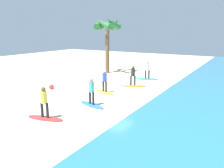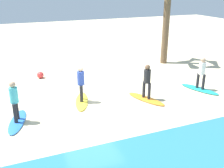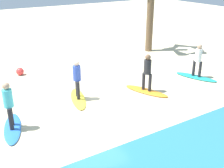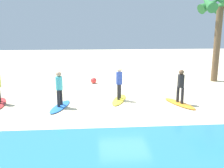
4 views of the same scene
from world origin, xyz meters
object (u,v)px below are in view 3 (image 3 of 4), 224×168
Objects in this scene: surfboard_orange at (146,91)px; surfboard_yellow at (78,99)px; surfer_orange at (147,70)px; surfboard_teal at (196,77)px; surfboard_blue at (13,128)px; surfer_blue at (8,102)px; surfer_teal at (198,58)px; beach_ball at (20,71)px; surfer_yellow at (77,76)px.

surfboard_orange is 1.00× the size of surfboard_yellow.
surfboard_orange is 0.99m from surfer_orange.
surfboard_teal and surfboard_blue have the same top height.
surfer_orange is at bearing -179.76° from surfer_blue.
surfer_teal reaches higher than surfboard_teal.
beach_ball is (1.28, -4.18, 0.15)m from surfboard_yellow.
surfer_orange is at bearing 129.40° from beach_ball.
surfboard_blue is (2.91, 0.93, 0.00)m from surfboard_yellow.
surfboard_blue is at bearing 17.65° from surfer_yellow.
surfer_orange is (0.00, 0.00, 0.99)m from surfboard_orange.
beach_ball is at bearing -145.19° from surfboard_yellow.
surfer_yellow is 4.45m from beach_ball.
beach_ball is (7.36, -5.03, -0.84)m from surfer_teal.
surfboard_teal is at bearing 99.85° from surfboard_yellow.
surfer_yellow reaches higher than surfboard_teal.
surfer_blue is at bearing 0.24° from surfer_orange.
surfer_orange and surfer_blue have the same top height.
surfboard_yellow is at bearing -162.35° from surfer_blue.
surfer_teal is 1.00× the size of surfer_yellow.
surfboard_orange is at bearing -109.71° from surfboard_teal.
surfer_blue reaches higher than beach_ball.
surfboard_orange is 3.04m from surfboard_yellow.
surfer_yellow is 1.00× the size of surfer_blue.
surfer_yellow reaches higher than surfboard_blue.
surfboard_yellow is (2.90, -0.90, 0.00)m from surfboard_orange.
surfer_yellow is (6.08, -0.85, 0.00)m from surfer_teal.
surfboard_blue is at bearing 0.24° from surfer_orange.
beach_ball is (4.17, -5.08, 0.15)m from surfboard_orange.
surfboard_teal is 3.34m from surfer_orange.
surfer_orange is at bearing -109.71° from surfboard_teal.
surfboard_teal is at bearing 145.63° from beach_ball.
surfboard_blue is at bearing 72.24° from beach_ball.
surfer_teal reaches higher than beach_ball.
surfboard_blue is at bearing 0.47° from surfer_teal.
surfer_yellow is (6.08, -0.85, 0.99)m from surfboard_teal.
beach_ball reaches higher than surfboard_teal.
surfer_orange is 1.00× the size of surfer_yellow.
surfer_yellow is at bearing -7.98° from surfer_teal.
surfer_yellow is at bearing -17.28° from surfer_orange.
beach_ball is at bearing 177.33° from surfboard_blue.
surfer_teal is 0.78× the size of surfboard_blue.
surfboard_teal is at bearing 105.56° from surfboard_blue.
surfboard_yellow is at bearing -7.98° from surfer_teal.
surfer_yellow is 3.05m from surfer_blue.
surfer_yellow reaches higher than surfboard_yellow.
surfboard_orange is at bearing -179.76° from surfer_blue.
surfboard_teal is 8.99m from surfboard_blue.
surfer_yellow is 0.78× the size of surfboard_blue.
surfer_teal is 0.78× the size of surfboard_yellow.
surfer_yellow is at bearing -118.57° from surfboard_teal.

